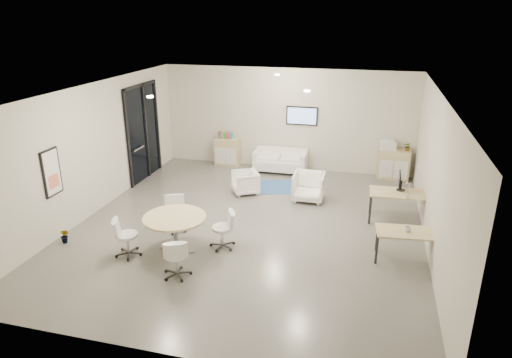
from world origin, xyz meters
The scene contains 21 objects.
room_shell centered at (0.00, 0.00, 1.60)m, with size 9.60×10.60×4.80m.
glass_door centered at (-3.95, 2.51, 1.50)m, with size 0.09×1.90×2.85m.
artwork centered at (-3.97, -1.60, 1.55)m, with size 0.05×0.54×1.04m.
wall_tv centered at (0.50, 4.46, 1.75)m, with size 0.98×0.06×0.58m.
ceiling_spots centered at (-0.20, 0.83, 3.18)m, with size 3.14×4.14×0.03m.
sideboard_left centered at (-1.91, 4.27, 0.45)m, with size 0.80×0.42×0.90m.
sideboard_right centered at (3.38, 4.25, 0.46)m, with size 0.92×0.44×0.92m.
books centered at (-1.95, 4.27, 1.01)m, with size 0.47×0.14×0.22m.
printer centered at (3.16, 4.26, 1.07)m, with size 0.49×0.43×0.31m.
loveseat centered at (-0.07, 4.08, 0.34)m, with size 1.66×0.86×0.62m.
blue_rug centered at (0.02, 2.66, 0.01)m, with size 1.71×1.14×0.01m, color #2E4F8F.
armchair_left centered at (-0.65, 2.01, 0.35)m, with size 0.68×0.63×0.70m, color white.
armchair_right centered at (1.13, 1.94, 0.42)m, with size 0.81×0.76×0.84m, color white.
desk_rear centered at (3.45, 1.17, 0.68)m, with size 1.48×0.79×0.75m.
desk_front centered at (3.54, -0.74, 0.59)m, with size 1.33×0.76×0.66m.
monitor centered at (3.41, 1.32, 0.99)m, with size 0.20×0.50×0.44m.
round_table centered at (-1.18, -1.55, 0.72)m, with size 1.32×1.32×0.80m.
meeting_chairs centered at (-1.18, -1.55, 0.41)m, with size 2.57×2.57×0.82m.
plant_cabinet centered at (3.73, 4.25, 1.02)m, with size 0.24×0.26×0.21m, color #3F7F3F.
plant_floor centered at (-3.70, -1.84, 0.08)m, with size 0.19×0.34×0.15m, color #3F7F3F.
cup centered at (3.52, -0.75, 0.72)m, with size 0.13×0.10×0.13m, color white.
Camera 1 is at (2.63, -9.47, 4.82)m, focal length 32.00 mm.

